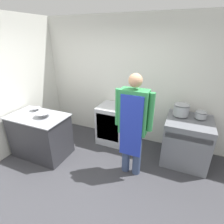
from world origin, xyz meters
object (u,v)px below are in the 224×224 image
stove (186,141)px  fridge_unit (113,124)px  person_cook (133,122)px  sauce_pot (201,115)px  mixing_bowl (43,115)px  stock_pot (181,109)px

stove → fridge_unit: bearing=176.0°
stove → person_cook: person_cook is taller
person_cook → sauce_pot: size_ratio=9.16×
sauce_pot → fridge_unit: bearing=-179.1°
fridge_unit → mixing_bowl: bearing=-134.4°
mixing_bowl → stove: bearing=19.5°
stove → fridge_unit: (-1.57, 0.11, -0.00)m
fridge_unit → person_cook: (0.71, -0.83, 0.59)m
stock_pot → sauce_pot: size_ratio=1.44×
mixing_bowl → stock_pot: bearing=23.7°
stock_pot → sauce_pot: (0.34, 0.00, -0.05)m
stove → sauce_pot: 0.57m
stove → mixing_bowl: (-2.58, -0.91, 0.48)m
stove → mixing_bowl: bearing=-160.5°
person_cook → stock_pot: (0.68, 0.86, -0.00)m
mixing_bowl → sauce_pot: 2.93m
stove → fridge_unit: 1.58m
person_cook → mixing_bowl: (-1.71, -0.19, -0.11)m
person_cook → stock_pot: bearing=51.6°
mixing_bowl → stock_pot: (2.39, 1.05, 0.10)m
stove → stock_pot: size_ratio=3.19×
stove → mixing_bowl: 2.77m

